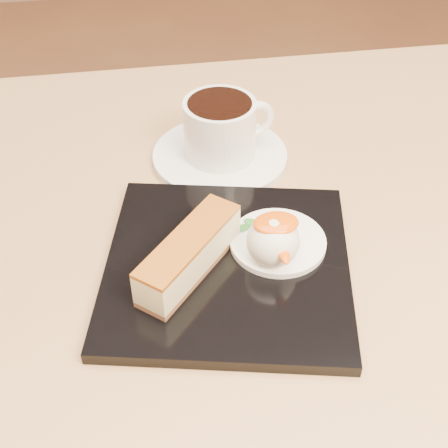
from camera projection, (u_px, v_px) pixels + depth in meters
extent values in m
cube|color=brown|center=(223.00, 283.00, 0.59)|extent=(0.80, 0.80, 0.04)
cube|color=black|center=(227.00, 266.00, 0.57)|extent=(0.26, 0.26, 0.01)
cube|color=brown|center=(190.00, 268.00, 0.56)|extent=(0.10, 0.11, 0.01)
cube|color=beige|center=(189.00, 253.00, 0.54)|extent=(0.10, 0.11, 0.03)
cube|color=#87490E|center=(188.00, 240.00, 0.53)|extent=(0.10, 0.11, 0.00)
cylinder|color=white|center=(278.00, 242.00, 0.58)|extent=(0.09, 0.09, 0.01)
sphere|color=white|center=(273.00, 241.00, 0.55)|extent=(0.05, 0.05, 0.05)
ellipsoid|color=#E65407|center=(276.00, 223.00, 0.54)|extent=(0.04, 0.03, 0.01)
ellipsoid|color=#307B28|center=(242.00, 228.00, 0.59)|extent=(0.02, 0.01, 0.00)
ellipsoid|color=#307B28|center=(252.00, 222.00, 0.60)|extent=(0.02, 0.02, 0.00)
ellipsoid|color=#307B28|center=(232.00, 223.00, 0.59)|extent=(0.01, 0.02, 0.00)
cylinder|color=white|center=(220.00, 157.00, 0.70)|extent=(0.15, 0.15, 0.01)
cylinder|color=white|center=(220.00, 129.00, 0.67)|extent=(0.08, 0.08, 0.06)
cylinder|color=black|center=(220.00, 105.00, 0.65)|extent=(0.07, 0.07, 0.00)
torus|color=white|center=(255.00, 120.00, 0.69)|extent=(0.05, 0.02, 0.05)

